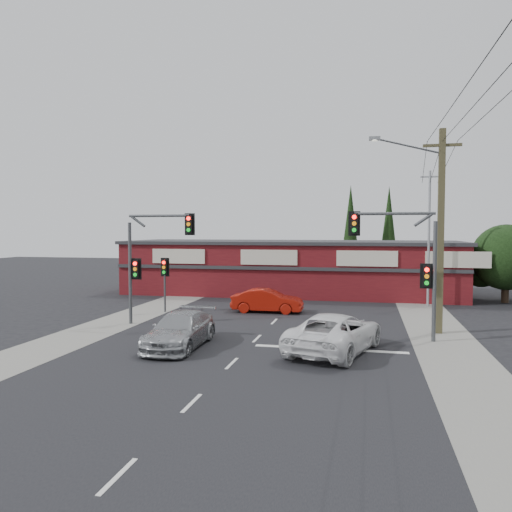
% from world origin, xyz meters
% --- Properties ---
extents(ground, '(120.00, 120.00, 0.00)m').
position_xyz_m(ground, '(0.00, 0.00, 0.00)').
color(ground, black).
rests_on(ground, ground).
extents(road_strip, '(14.00, 70.00, 0.01)m').
position_xyz_m(road_strip, '(0.00, 5.00, 0.01)').
color(road_strip, black).
rests_on(road_strip, ground).
extents(verge_left, '(3.00, 70.00, 0.02)m').
position_xyz_m(verge_left, '(-8.50, 5.00, 0.01)').
color(verge_left, gray).
rests_on(verge_left, ground).
extents(verge_right, '(3.00, 70.00, 0.02)m').
position_xyz_m(verge_right, '(8.50, 5.00, 0.01)').
color(verge_right, gray).
rests_on(verge_right, ground).
extents(stop_line, '(6.50, 0.35, 0.01)m').
position_xyz_m(stop_line, '(3.50, -1.50, 0.01)').
color(stop_line, silver).
rests_on(stop_line, ground).
extents(white_suv, '(4.25, 6.38, 1.63)m').
position_xyz_m(white_suv, '(3.72, -1.88, 0.81)').
color(white_suv, white).
rests_on(white_suv, ground).
extents(silver_suv, '(2.14, 5.17, 1.49)m').
position_xyz_m(silver_suv, '(-2.92, -2.48, 0.75)').
color(silver_suv, '#A3A6A8').
rests_on(silver_suv, ground).
extents(red_sedan, '(4.43, 1.62, 1.45)m').
position_xyz_m(red_sedan, '(-0.99, 7.34, 0.72)').
color(red_sedan, '#A4160A').
rests_on(red_sedan, ground).
extents(lane_dashes, '(0.12, 37.28, 0.01)m').
position_xyz_m(lane_dashes, '(0.00, -0.16, 0.02)').
color(lane_dashes, silver).
rests_on(lane_dashes, ground).
extents(shop_building, '(27.30, 8.40, 4.22)m').
position_xyz_m(shop_building, '(-0.99, 16.99, 2.13)').
color(shop_building, '#551116').
rests_on(shop_building, ground).
extents(tree_cluster, '(5.90, 5.10, 5.50)m').
position_xyz_m(tree_cluster, '(14.69, 15.44, 2.90)').
color(tree_cluster, '#2D2116').
rests_on(tree_cluster, ground).
extents(conifer_near, '(1.80, 1.80, 9.25)m').
position_xyz_m(conifer_near, '(3.50, 24.00, 5.48)').
color(conifer_near, '#2D2116').
rests_on(conifer_near, ground).
extents(conifer_far, '(1.80, 1.80, 9.25)m').
position_xyz_m(conifer_far, '(7.00, 26.00, 5.48)').
color(conifer_far, '#2D2116').
rests_on(conifer_far, ground).
extents(traffic_mast_left, '(3.77, 0.27, 5.97)m').
position_xyz_m(traffic_mast_left, '(-6.43, 2.00, 3.93)').
color(traffic_mast_left, '#47494C').
rests_on(traffic_mast_left, ground).
extents(traffic_mast_right, '(3.96, 0.27, 5.97)m').
position_xyz_m(traffic_mast_right, '(6.86, 1.00, 3.95)').
color(traffic_mast_right, '#47494C').
rests_on(traffic_mast_right, ground).
extents(pedestal_signal, '(0.55, 0.27, 3.38)m').
position_xyz_m(pedestal_signal, '(-7.20, 6.01, 2.41)').
color(pedestal_signal, '#47494C').
rests_on(pedestal_signal, ground).
extents(utility_pole, '(4.38, 0.59, 10.00)m').
position_xyz_m(utility_pole, '(8.36, 2.99, 5.40)').
color(utility_pole, brown).
rests_on(utility_pole, ground).
extents(steel_pole, '(1.20, 0.16, 9.00)m').
position_xyz_m(steel_pole, '(9.00, 12.00, 4.70)').
color(steel_pole, gray).
rests_on(steel_pole, ground).
extents(power_lines, '(2.01, 29.00, 1.22)m').
position_xyz_m(power_lines, '(8.47, -2.47, 9.04)').
color(power_lines, black).
rests_on(power_lines, ground).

